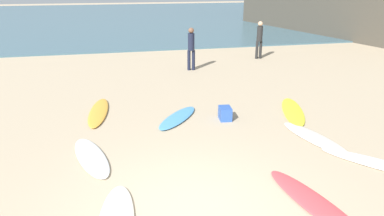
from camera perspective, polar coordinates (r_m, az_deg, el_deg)
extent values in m
cube|color=#426675|center=(39.53, -11.66, 14.47)|extent=(120.00, 40.00, 0.08)
ellipsoid|color=white|center=(8.14, -16.18, -7.69)|extent=(1.13, 2.19, 0.08)
ellipsoid|color=#4B94D4|center=(9.96, -2.35, -1.58)|extent=(1.64, 1.90, 0.09)
ellipsoid|color=yellow|center=(10.88, 16.19, -0.50)|extent=(1.41, 2.49, 0.08)
ellipsoid|color=#E3474D|center=(6.71, 19.74, -14.70)|extent=(1.03, 2.59, 0.07)
ellipsoid|color=white|center=(8.56, 28.80, -8.18)|extent=(2.07, 2.29, 0.06)
ellipsoid|color=silver|center=(9.28, 19.31, -4.56)|extent=(1.02, 2.22, 0.06)
ellipsoid|color=gold|center=(10.75, -15.08, -0.63)|extent=(0.75, 2.52, 0.08)
cylinder|color=#191E33|center=(15.40, 0.24, 7.85)|extent=(0.14, 0.14, 0.88)
cylinder|color=#191E33|center=(15.37, -0.50, 7.83)|extent=(0.14, 0.14, 0.88)
cylinder|color=#191E33|center=(15.24, -0.13, 10.79)|extent=(0.30, 0.30, 0.73)
sphere|color=brown|center=(15.16, -0.14, 12.59)|extent=(0.24, 0.24, 0.24)
cylinder|color=black|center=(18.09, 11.16, 9.34)|extent=(0.14, 0.14, 0.88)
cylinder|color=black|center=(18.00, 10.59, 9.33)|extent=(0.14, 0.14, 0.88)
cylinder|color=black|center=(17.91, 11.05, 11.86)|extent=(0.29, 0.29, 0.73)
sphere|color=tan|center=(17.85, 11.15, 13.40)|extent=(0.24, 0.24, 0.24)
cube|color=#2D56B2|center=(9.92, 5.45, -0.88)|extent=(0.37, 0.48, 0.37)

